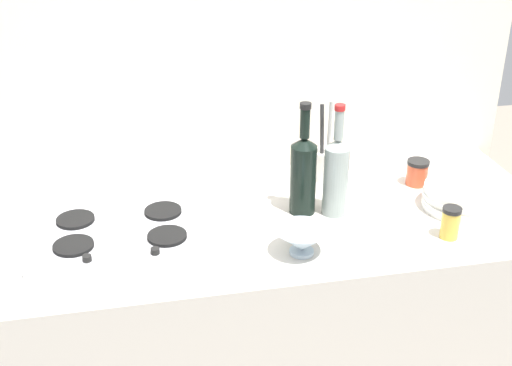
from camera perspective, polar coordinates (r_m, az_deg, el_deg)
name	(u,v)px	position (r m, az deg, el deg)	size (l,w,h in m)	color
counter_block	(256,340)	(2.23, 0.00, -13.20)	(1.80, 0.70, 0.90)	beige
backsplash_panel	(232,54)	(2.17, -2.05, 10.93)	(1.90, 0.06, 2.59)	beige
stovetop_hob	(121,232)	(1.92, -11.45, -4.14)	(0.50, 0.32, 0.04)	#B2B2B7
plate_stack	(461,198)	(2.12, 17.09, -1.19)	(0.23, 0.23, 0.07)	white
wine_bottle_leftmost	(303,172)	(1.97, 4.05, 0.91)	(0.08, 0.08, 0.34)	black
wine_bottle_mid_left	(336,174)	(1.97, 6.84, 0.76)	(0.07, 0.07, 0.34)	gray
mixing_bowl	(302,240)	(1.80, 3.94, -4.87)	(0.15, 0.15, 0.07)	silver
butter_dish	(359,187)	(2.13, 8.77, -0.32)	(0.16, 0.10, 0.06)	white
utensil_crock	(326,162)	(2.21, 5.95, 1.78)	(0.09, 0.09, 0.28)	silver
condiment_jar_front	(417,172)	(2.23, 13.58, 0.89)	(0.07, 0.07, 0.08)	#C64C2D
condiment_jar_rear	(450,223)	(1.94, 16.24, -3.26)	(0.05, 0.05, 0.09)	gold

